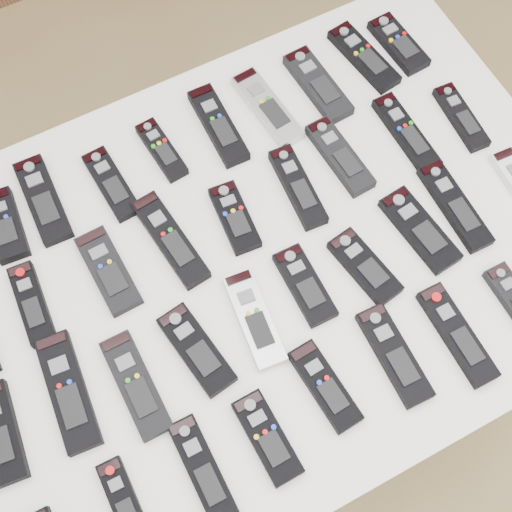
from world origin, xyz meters
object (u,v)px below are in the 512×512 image
remote_11 (32,304)px  remote_14 (235,218)px  remote_3 (112,184)px  remote_18 (461,117)px  remote_23 (254,319)px  remote_2 (43,200)px  remote_8 (364,57)px  remote_1 (5,225)px  remote_22 (197,350)px  remote_12 (108,271)px  remote_25 (365,267)px  remote_5 (218,125)px  remote_15 (298,187)px  remote_21 (136,385)px  remote_4 (162,150)px  remote_33 (325,386)px  remote_26 (420,230)px  remote_20 (68,391)px  remote_32 (267,438)px  remote_13 (171,240)px  remote_9 (398,44)px  remote_27 (455,206)px  remote_17 (406,133)px  remote_31 (203,471)px  remote_6 (267,108)px  table (256,272)px  remote_24 (305,285)px  remote_34 (394,355)px  remote_30 (125,504)px  remote_7 (318,85)px  remote_16 (340,156)px  remote_35 (457,335)px

remote_11 → remote_14: same height
remote_3 → remote_14: remote_14 is taller
remote_3 → remote_11: size_ratio=1.02×
remote_18 → remote_23: (-0.56, -0.18, 0.00)m
remote_2 → remote_8: same height
remote_1 → remote_8: bearing=7.0°
remote_22 → remote_23: bearing=-6.6°
remote_12 → remote_25: 0.46m
remote_3 → remote_5: 0.24m
remote_15 → remote_3: bearing=155.2°
remote_2 → remote_21: size_ratio=1.00×
remote_4 → remote_11: size_ratio=0.89×
remote_3 → remote_33: bearing=-76.1°
remote_11 → remote_26: bearing=-11.8°
remote_20 → remote_32: bearing=-35.4°
remote_13 → remote_32: (-0.01, -0.40, -0.00)m
remote_9 → remote_25: (-0.32, -0.40, 0.00)m
remote_26 → remote_27: same height
remote_9 → remote_17: remote_17 is taller
remote_3 → remote_27: (0.55, -0.34, 0.00)m
remote_3 → remote_31: remote_31 is taller
remote_6 → remote_23: (-0.23, -0.38, -0.00)m
remote_31 → remote_15: bearing=45.1°
table → remote_32: 0.33m
remote_24 → remote_34: bearing=-67.4°
remote_3 → remote_14: bearing=-48.4°
remote_14 → remote_31: size_ratio=0.78×
remote_33 → remote_27: bearing=21.5°
remote_11 → remote_2: bearing=67.9°
remote_2 → remote_30: size_ratio=1.28×
remote_2 → remote_26: size_ratio=1.06×
remote_15 → remote_33: remote_15 is taller
remote_3 → remote_23: bearing=-76.0°
remote_4 → remote_5: remote_5 is taller
remote_2 → remote_27: (0.68, -0.37, 0.00)m
remote_11 → remote_14: bearing=1.9°
remote_17 → remote_25: size_ratio=1.24×
remote_7 → remote_3: bearing=178.7°
remote_21 → remote_23: size_ratio=1.04×
remote_16 → remote_9: bearing=32.8°
remote_26 → remote_34: (-0.17, -0.18, 0.00)m
remote_12 → remote_16: remote_16 is taller
remote_23 → remote_35: (0.30, -0.19, 0.00)m
remote_33 → remote_20: bearing=149.5°
remote_17 → remote_11: bearing=179.2°
remote_11 → remote_16: bearing=4.8°
table → remote_23: bearing=-119.1°
remote_9 → remote_18: remote_9 is taller
remote_14 → remote_33: 0.35m
remote_17 → remote_31: (-0.63, -0.39, -0.00)m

